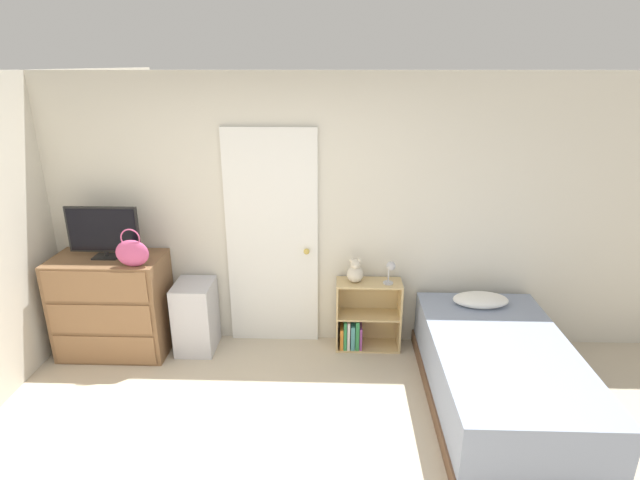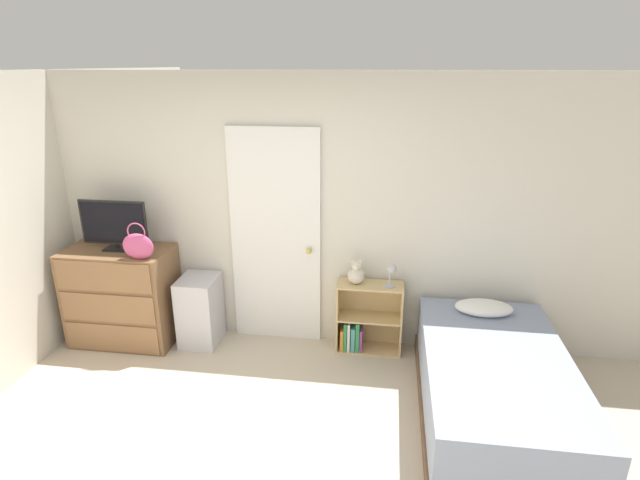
{
  "view_description": "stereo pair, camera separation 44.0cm",
  "coord_description": "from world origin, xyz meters",
  "px_view_note": "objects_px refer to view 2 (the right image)",
  "views": [
    {
      "loc": [
        0.55,
        -2.4,
        2.6
      ],
      "look_at": [
        0.4,
        1.74,
        1.13
      ],
      "focal_mm": 28.0,
      "sensor_mm": 36.0,
      "label": 1
    },
    {
      "loc": [
        0.98,
        -2.37,
        2.6
      ],
      "look_at": [
        0.4,
        1.74,
        1.13
      ],
      "focal_mm": 28.0,
      "sensor_mm": 36.0,
      "label": 2
    }
  ],
  "objects_px": {
    "tv": "(114,224)",
    "bookshelf": "(363,323)",
    "handbag": "(138,246)",
    "dresser": "(123,296)",
    "storage_bin": "(200,310)",
    "teddy_bear": "(356,273)",
    "desk_lamp": "(392,272)",
    "bed": "(494,386)"
  },
  "relations": [
    {
      "from": "tv",
      "to": "bookshelf",
      "type": "relative_size",
      "value": 0.94
    },
    {
      "from": "handbag",
      "to": "bookshelf",
      "type": "height_order",
      "value": "handbag"
    },
    {
      "from": "dresser",
      "to": "handbag",
      "type": "relative_size",
      "value": 2.91
    },
    {
      "from": "dresser",
      "to": "handbag",
      "type": "height_order",
      "value": "handbag"
    },
    {
      "from": "handbag",
      "to": "bed",
      "type": "bearing_deg",
      "value": -9.44
    },
    {
      "from": "handbag",
      "to": "teddy_bear",
      "type": "height_order",
      "value": "handbag"
    },
    {
      "from": "handbag",
      "to": "bookshelf",
      "type": "distance_m",
      "value": 2.18
    },
    {
      "from": "dresser",
      "to": "handbag",
      "type": "bearing_deg",
      "value": -29.29
    },
    {
      "from": "handbag",
      "to": "desk_lamp",
      "type": "distance_m",
      "value": 2.27
    },
    {
      "from": "tv",
      "to": "storage_bin",
      "type": "xyz_separation_m",
      "value": [
        0.75,
        0.05,
        -0.86
      ]
    },
    {
      "from": "teddy_bear",
      "to": "dresser",
      "type": "bearing_deg",
      "value": -176.37
    },
    {
      "from": "storage_bin",
      "to": "desk_lamp",
      "type": "xyz_separation_m",
      "value": [
        1.82,
        0.04,
        0.5
      ]
    },
    {
      "from": "bookshelf",
      "to": "bed",
      "type": "xyz_separation_m",
      "value": [
        1.05,
        -0.84,
        -0.01
      ]
    },
    {
      "from": "tv",
      "to": "handbag",
      "type": "height_order",
      "value": "tv"
    },
    {
      "from": "bookshelf",
      "to": "teddy_bear",
      "type": "distance_m",
      "value": 0.52
    },
    {
      "from": "dresser",
      "to": "bookshelf",
      "type": "height_order",
      "value": "dresser"
    },
    {
      "from": "teddy_bear",
      "to": "desk_lamp",
      "type": "distance_m",
      "value": 0.33
    },
    {
      "from": "tv",
      "to": "bed",
      "type": "distance_m",
      "value": 3.57
    },
    {
      "from": "dresser",
      "to": "tv",
      "type": "distance_m",
      "value": 0.72
    },
    {
      "from": "storage_bin",
      "to": "bookshelf",
      "type": "bearing_deg",
      "value": 3.22
    },
    {
      "from": "dresser",
      "to": "desk_lamp",
      "type": "distance_m",
      "value": 2.6
    },
    {
      "from": "dresser",
      "to": "storage_bin",
      "type": "height_order",
      "value": "dresser"
    },
    {
      "from": "handbag",
      "to": "storage_bin",
      "type": "distance_m",
      "value": 0.89
    },
    {
      "from": "teddy_bear",
      "to": "desk_lamp",
      "type": "bearing_deg",
      "value": -6.39
    },
    {
      "from": "dresser",
      "to": "teddy_bear",
      "type": "xyz_separation_m",
      "value": [
        2.25,
        0.14,
        0.31
      ]
    },
    {
      "from": "tv",
      "to": "storage_bin",
      "type": "relative_size",
      "value": 0.95
    },
    {
      "from": "storage_bin",
      "to": "handbag",
      "type": "bearing_deg",
      "value": -149.34
    },
    {
      "from": "handbag",
      "to": "storage_bin",
      "type": "relative_size",
      "value": 0.5
    },
    {
      "from": "handbag",
      "to": "bed",
      "type": "distance_m",
      "value": 3.2
    },
    {
      "from": "storage_bin",
      "to": "teddy_bear",
      "type": "distance_m",
      "value": 1.57
    },
    {
      "from": "desk_lamp",
      "to": "bookshelf",
      "type": "bearing_deg",
      "value": 169.53
    },
    {
      "from": "handbag",
      "to": "desk_lamp",
      "type": "relative_size",
      "value": 1.53
    },
    {
      "from": "handbag",
      "to": "storage_bin",
      "type": "height_order",
      "value": "handbag"
    },
    {
      "from": "dresser",
      "to": "tv",
      "type": "xyz_separation_m",
      "value": [
        0.01,
        0.02,
        0.72
      ]
    },
    {
      "from": "tv",
      "to": "storage_bin",
      "type": "distance_m",
      "value": 1.14
    },
    {
      "from": "handbag",
      "to": "desk_lamp",
      "type": "xyz_separation_m",
      "value": [
        2.24,
        0.29,
        -0.24
      ]
    },
    {
      "from": "bed",
      "to": "dresser",
      "type": "bearing_deg",
      "value": 168.42
    },
    {
      "from": "desk_lamp",
      "to": "bed",
      "type": "height_order",
      "value": "desk_lamp"
    },
    {
      "from": "handbag",
      "to": "teddy_bear",
      "type": "xyz_separation_m",
      "value": [
        1.92,
        0.33,
        -0.29
      ]
    },
    {
      "from": "storage_bin",
      "to": "bookshelf",
      "type": "height_order",
      "value": "bookshelf"
    },
    {
      "from": "handbag",
      "to": "storage_bin",
      "type": "bearing_deg",
      "value": 30.66
    },
    {
      "from": "tv",
      "to": "handbag",
      "type": "xyz_separation_m",
      "value": [
        0.33,
        -0.2,
        -0.12
      ]
    }
  ]
}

